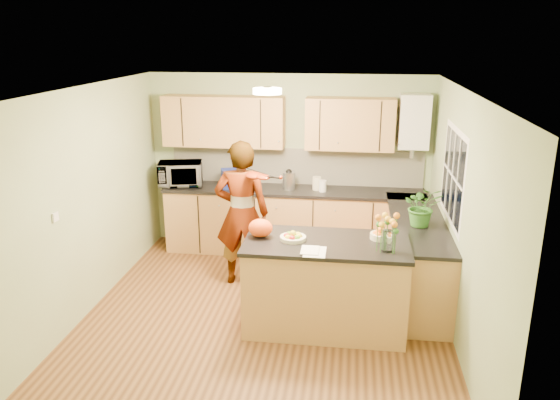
# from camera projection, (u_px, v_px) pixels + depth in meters

# --- Properties ---
(floor) EXTENTS (4.50, 4.50, 0.00)m
(floor) POSITION_uv_depth(u_px,v_px,m) (265.00, 317.00, 6.08)
(floor) COLOR #513017
(floor) RESTS_ON ground
(ceiling) EXTENTS (4.00, 4.50, 0.02)m
(ceiling) POSITION_uv_depth(u_px,v_px,m) (263.00, 90.00, 5.34)
(ceiling) COLOR white
(ceiling) RESTS_ON wall_back
(wall_back) EXTENTS (4.00, 0.02, 2.50)m
(wall_back) POSITION_uv_depth(u_px,v_px,m) (289.00, 162.00, 7.84)
(wall_back) COLOR #909F71
(wall_back) RESTS_ON floor
(wall_front) EXTENTS (4.00, 0.02, 2.50)m
(wall_front) POSITION_uv_depth(u_px,v_px,m) (208.00, 318.00, 3.58)
(wall_front) COLOR #909F71
(wall_front) RESTS_ON floor
(wall_left) EXTENTS (0.02, 4.50, 2.50)m
(wall_left) POSITION_uv_depth(u_px,v_px,m) (83.00, 203.00, 5.96)
(wall_left) COLOR #909F71
(wall_left) RESTS_ON floor
(wall_right) EXTENTS (0.02, 4.50, 2.50)m
(wall_right) POSITION_uv_depth(u_px,v_px,m) (461.00, 220.00, 5.45)
(wall_right) COLOR #909F71
(wall_right) RESTS_ON floor
(back_counter) EXTENTS (3.64, 0.62, 0.94)m
(back_counter) POSITION_uv_depth(u_px,v_px,m) (293.00, 221.00, 7.77)
(back_counter) COLOR #B67949
(back_counter) RESTS_ON floor
(right_counter) EXTENTS (0.62, 2.24, 0.94)m
(right_counter) POSITION_uv_depth(u_px,v_px,m) (416.00, 257.00, 6.52)
(right_counter) COLOR #B67949
(right_counter) RESTS_ON floor
(splashback) EXTENTS (3.60, 0.02, 0.52)m
(splashback) POSITION_uv_depth(u_px,v_px,m) (296.00, 166.00, 7.82)
(splashback) COLOR silver
(splashback) RESTS_ON back_counter
(upper_cabinets) EXTENTS (3.20, 0.34, 0.70)m
(upper_cabinets) POSITION_uv_depth(u_px,v_px,m) (275.00, 122.00, 7.52)
(upper_cabinets) COLOR #B67949
(upper_cabinets) RESTS_ON wall_back
(boiler) EXTENTS (0.40, 0.30, 0.86)m
(boiler) POSITION_uv_depth(u_px,v_px,m) (414.00, 122.00, 7.28)
(boiler) COLOR white
(boiler) RESTS_ON wall_back
(window_right) EXTENTS (0.01, 1.30, 1.05)m
(window_right) POSITION_uv_depth(u_px,v_px,m) (453.00, 176.00, 5.93)
(window_right) COLOR white
(window_right) RESTS_ON wall_right
(light_switch) EXTENTS (0.02, 0.09, 0.09)m
(light_switch) POSITION_uv_depth(u_px,v_px,m) (55.00, 217.00, 5.38)
(light_switch) COLOR white
(light_switch) RESTS_ON wall_left
(ceiling_lamp) EXTENTS (0.30, 0.30, 0.07)m
(ceiling_lamp) POSITION_uv_depth(u_px,v_px,m) (267.00, 91.00, 5.63)
(ceiling_lamp) COLOR #FFEABF
(ceiling_lamp) RESTS_ON ceiling
(peninsula_island) EXTENTS (1.70, 0.87, 0.98)m
(peninsula_island) POSITION_uv_depth(u_px,v_px,m) (325.00, 284.00, 5.77)
(peninsula_island) COLOR #B67949
(peninsula_island) RESTS_ON floor
(fruit_dish) EXTENTS (0.27, 0.27, 0.09)m
(fruit_dish) POSITION_uv_depth(u_px,v_px,m) (293.00, 236.00, 5.66)
(fruit_dish) COLOR beige
(fruit_dish) RESTS_ON peninsula_island
(orange_bowl) EXTENTS (0.21, 0.21, 0.12)m
(orange_bowl) POSITION_uv_depth(u_px,v_px,m) (380.00, 234.00, 5.68)
(orange_bowl) COLOR beige
(orange_bowl) RESTS_ON peninsula_island
(flower_vase) EXTENTS (0.26, 0.26, 0.47)m
(flower_vase) POSITION_uv_depth(u_px,v_px,m) (388.00, 221.00, 5.28)
(flower_vase) COLOR silver
(flower_vase) RESTS_ON peninsula_island
(orange_bag) EXTENTS (0.31, 0.28, 0.19)m
(orange_bag) POSITION_uv_depth(u_px,v_px,m) (260.00, 228.00, 5.73)
(orange_bag) COLOR #F74D14
(orange_bag) RESTS_ON peninsula_island
(papers) EXTENTS (0.21, 0.29, 0.01)m
(papers) POSITION_uv_depth(u_px,v_px,m) (315.00, 252.00, 5.35)
(papers) COLOR white
(papers) RESTS_ON peninsula_island
(violinist) EXTENTS (0.70, 0.49, 1.83)m
(violinist) POSITION_uv_depth(u_px,v_px,m) (242.00, 213.00, 6.69)
(violinist) COLOR tan
(violinist) RESTS_ON floor
(violin) EXTENTS (0.61, 0.53, 0.15)m
(violin) POSITION_uv_depth(u_px,v_px,m) (254.00, 175.00, 6.30)
(violin) COLOR #521A05
(violin) RESTS_ON violinist
(microwave) EXTENTS (0.68, 0.54, 0.34)m
(microwave) POSITION_uv_depth(u_px,v_px,m) (180.00, 174.00, 7.77)
(microwave) COLOR white
(microwave) RESTS_ON back_counter
(blue_box) EXTENTS (0.39, 0.34, 0.26)m
(blue_box) POSITION_uv_depth(u_px,v_px,m) (234.00, 178.00, 7.68)
(blue_box) COLOR navy
(blue_box) RESTS_ON back_counter
(kettle) EXTENTS (0.18, 0.18, 0.33)m
(kettle) POSITION_uv_depth(u_px,v_px,m) (289.00, 180.00, 7.60)
(kettle) COLOR #AEAEB2
(kettle) RESTS_ON back_counter
(jar_cream) EXTENTS (0.14, 0.14, 0.18)m
(jar_cream) POSITION_uv_depth(u_px,v_px,m) (317.00, 183.00, 7.57)
(jar_cream) COLOR beige
(jar_cream) RESTS_ON back_counter
(jar_white) EXTENTS (0.12, 0.12, 0.16)m
(jar_white) POSITION_uv_depth(u_px,v_px,m) (323.00, 186.00, 7.49)
(jar_white) COLOR white
(jar_white) RESTS_ON back_counter
(potted_plant) EXTENTS (0.45, 0.39, 0.47)m
(potted_plant) POSITION_uv_depth(u_px,v_px,m) (422.00, 206.00, 6.12)
(potted_plant) COLOR #367727
(potted_plant) RESTS_ON right_counter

